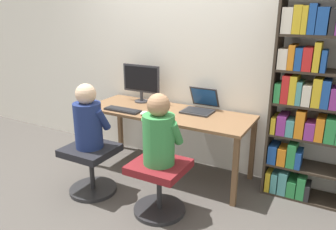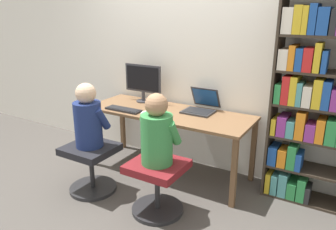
{
  "view_description": "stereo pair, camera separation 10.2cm",
  "coord_description": "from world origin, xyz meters",
  "px_view_note": "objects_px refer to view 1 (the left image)",
  "views": [
    {
      "loc": [
        1.66,
        -2.65,
        1.79
      ],
      "look_at": [
        0.12,
        0.14,
        0.77
      ],
      "focal_mm": 35.0,
      "sensor_mm": 36.0,
      "label": 1
    },
    {
      "loc": [
        1.75,
        -2.6,
        1.79
      ],
      "look_at": [
        0.12,
        0.14,
        0.77
      ],
      "focal_mm": 35.0,
      "sensor_mm": 36.0,
      "label": 2
    }
  ],
  "objects_px": {
    "keyboard": "(123,110)",
    "office_chair_right": "(159,182)",
    "desktop_monitor": "(141,82)",
    "bookshelf": "(307,103)",
    "laptop": "(200,107)",
    "person_at_monitor": "(88,119)",
    "person_at_laptop": "(159,133)",
    "office_chair_left": "(91,164)"
  },
  "relations": [
    {
      "from": "desktop_monitor",
      "to": "bookshelf",
      "type": "height_order",
      "value": "bookshelf"
    },
    {
      "from": "desktop_monitor",
      "to": "keyboard",
      "type": "relative_size",
      "value": 1.17
    },
    {
      "from": "desktop_monitor",
      "to": "keyboard",
      "type": "xyz_separation_m",
      "value": [
        0.02,
        -0.42,
        -0.24
      ]
    },
    {
      "from": "office_chair_left",
      "to": "bookshelf",
      "type": "distance_m",
      "value": 2.17
    },
    {
      "from": "desktop_monitor",
      "to": "person_at_laptop",
      "type": "relative_size",
      "value": 0.78
    },
    {
      "from": "keyboard",
      "to": "office_chair_right",
      "type": "bearing_deg",
      "value": -33.32
    },
    {
      "from": "office_chair_right",
      "to": "bookshelf",
      "type": "distance_m",
      "value": 1.54
    },
    {
      "from": "desktop_monitor",
      "to": "keyboard",
      "type": "bearing_deg",
      "value": -86.68
    },
    {
      "from": "keyboard",
      "to": "desktop_monitor",
      "type": "bearing_deg",
      "value": 93.32
    },
    {
      "from": "desktop_monitor",
      "to": "person_at_monitor",
      "type": "bearing_deg",
      "value": -90.19
    },
    {
      "from": "person_at_monitor",
      "to": "person_at_laptop",
      "type": "distance_m",
      "value": 0.78
    },
    {
      "from": "desktop_monitor",
      "to": "office_chair_right",
      "type": "bearing_deg",
      "value": -49.55
    },
    {
      "from": "office_chair_left",
      "to": "office_chair_right",
      "type": "bearing_deg",
      "value": 1.77
    },
    {
      "from": "desktop_monitor",
      "to": "office_chair_left",
      "type": "xyz_separation_m",
      "value": [
        -0.0,
        -0.94,
        -0.68
      ]
    },
    {
      "from": "office_chair_right",
      "to": "person_at_laptop",
      "type": "height_order",
      "value": "person_at_laptop"
    },
    {
      "from": "desktop_monitor",
      "to": "laptop",
      "type": "distance_m",
      "value": 0.79
    },
    {
      "from": "desktop_monitor",
      "to": "bookshelf",
      "type": "bearing_deg",
      "value": -0.42
    },
    {
      "from": "keyboard",
      "to": "person_at_monitor",
      "type": "height_order",
      "value": "person_at_monitor"
    },
    {
      "from": "office_chair_left",
      "to": "office_chair_right",
      "type": "height_order",
      "value": "same"
    },
    {
      "from": "keyboard",
      "to": "person_at_monitor",
      "type": "bearing_deg",
      "value": -93.04
    },
    {
      "from": "office_chair_left",
      "to": "bookshelf",
      "type": "bearing_deg",
      "value": 26.64
    },
    {
      "from": "desktop_monitor",
      "to": "bookshelf",
      "type": "distance_m",
      "value": 1.84
    },
    {
      "from": "person_at_monitor",
      "to": "bookshelf",
      "type": "bearing_deg",
      "value": 26.53
    },
    {
      "from": "bookshelf",
      "to": "office_chair_right",
      "type": "bearing_deg",
      "value": -139.68
    },
    {
      "from": "office_chair_right",
      "to": "person_at_laptop",
      "type": "xyz_separation_m",
      "value": [
        0.0,
        0.0,
        0.47
      ]
    },
    {
      "from": "laptop",
      "to": "office_chair_right",
      "type": "bearing_deg",
      "value": -89.24
    },
    {
      "from": "laptop",
      "to": "person_at_monitor",
      "type": "bearing_deg",
      "value": -129.81
    },
    {
      "from": "laptop",
      "to": "person_at_monitor",
      "type": "distance_m",
      "value": 1.2
    },
    {
      "from": "desktop_monitor",
      "to": "keyboard",
      "type": "distance_m",
      "value": 0.48
    },
    {
      "from": "person_at_monitor",
      "to": "laptop",
      "type": "bearing_deg",
      "value": 50.19
    },
    {
      "from": "person_at_monitor",
      "to": "person_at_laptop",
      "type": "relative_size",
      "value": 1.01
    },
    {
      "from": "desktop_monitor",
      "to": "person_at_laptop",
      "type": "bearing_deg",
      "value": -49.42
    },
    {
      "from": "laptop",
      "to": "person_at_monitor",
      "type": "relative_size",
      "value": 0.59
    },
    {
      "from": "office_chair_right",
      "to": "laptop",
      "type": "bearing_deg",
      "value": 90.76
    },
    {
      "from": "person_at_laptop",
      "to": "keyboard",
      "type": "bearing_deg",
      "value": 146.91
    },
    {
      "from": "person_at_monitor",
      "to": "desktop_monitor",
      "type": "bearing_deg",
      "value": 89.81
    },
    {
      "from": "desktop_monitor",
      "to": "keyboard",
      "type": "height_order",
      "value": "desktop_monitor"
    },
    {
      "from": "laptop",
      "to": "office_chair_left",
      "type": "bearing_deg",
      "value": -129.68
    },
    {
      "from": "laptop",
      "to": "person_at_laptop",
      "type": "bearing_deg",
      "value": -89.24
    },
    {
      "from": "office_chair_right",
      "to": "person_at_monitor",
      "type": "distance_m",
      "value": 0.92
    },
    {
      "from": "keyboard",
      "to": "person_at_laptop",
      "type": "relative_size",
      "value": 0.66
    },
    {
      "from": "person_at_laptop",
      "to": "bookshelf",
      "type": "xyz_separation_m",
      "value": [
        1.06,
        0.9,
        0.19
      ]
    }
  ]
}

